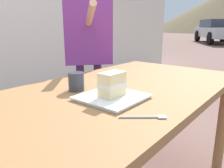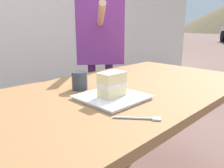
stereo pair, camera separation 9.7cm
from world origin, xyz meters
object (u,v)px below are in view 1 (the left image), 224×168
patio_table (117,105)px  coffee_cup (76,81)px  dessert_plate (112,97)px  dessert_fork (146,117)px  cake_slice (112,84)px  diner_person (88,36)px  parked_car_near (218,30)px

patio_table → coffee_cup: (-0.17, 0.14, 0.14)m
dessert_plate → dessert_fork: (-0.09, -0.23, -0.00)m
cake_slice → diner_person: bearing=50.7°
dessert_plate → coffee_cup: size_ratio=2.90×
patio_table → diner_person: (0.50, 0.71, 0.33)m
dessert_fork → patio_table: bearing=52.5°
dessert_fork → parked_car_near: bearing=13.7°
dessert_fork → diner_person: (0.75, 1.04, 0.23)m
patio_table → diner_person: size_ratio=1.12×
diner_person → patio_table: bearing=-125.0°
cake_slice → dessert_plate: bearing=44.9°
patio_table → coffee_cup: 0.26m
cake_slice → patio_table: bearing=30.8°
dessert_plate → dessert_fork: dessert_plate is taller
patio_table → dessert_plate: bearing=-149.7°
dessert_fork → diner_person: 1.30m
parked_car_near → dessert_fork: bearing=-166.3°
patio_table → dessert_plate: 0.21m
patio_table → dessert_fork: size_ratio=11.81×
patio_table → cake_slice: cake_slice is taller
dessert_fork → coffee_cup: (0.08, 0.46, 0.04)m
dessert_plate → dessert_fork: 0.25m
dessert_plate → cake_slice: bearing=-135.1°
dessert_fork → parked_car_near: (14.54, 3.53, 0.01)m
parked_car_near → cake_slice: bearing=-167.1°
dessert_plate → parked_car_near: size_ratio=0.06×
diner_person → parked_car_near: size_ratio=0.31×
patio_table → dessert_fork: bearing=-127.5°
diner_person → parked_car_near: diner_person is taller
dessert_plate → coffee_cup: (-0.01, 0.23, 0.04)m
coffee_cup → diner_person: (0.67, 0.58, 0.19)m
parked_car_near → diner_person: bearing=-169.7°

